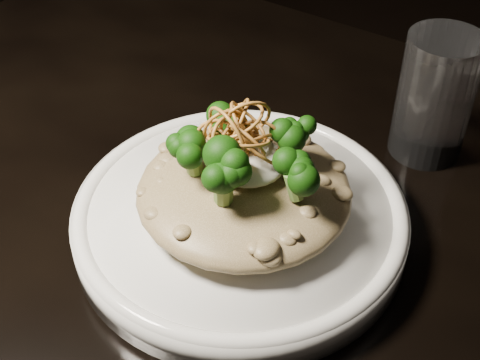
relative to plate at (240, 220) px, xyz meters
name	(u,v)px	position (x,y,z in m)	size (l,w,h in m)	color
plate	(240,220)	(0.00, 0.00, 0.00)	(0.26, 0.26, 0.03)	white
risotto	(244,191)	(0.00, 0.00, 0.03)	(0.16, 0.16, 0.04)	brown
broccoli	(242,148)	(0.00, 0.00, 0.07)	(0.12, 0.12, 0.04)	black
cheese	(248,162)	(0.00, 0.01, 0.06)	(0.06, 0.06, 0.02)	white
shallots	(236,133)	(-0.01, 0.00, 0.08)	(0.05, 0.05, 0.03)	brown
drinking_glass	(435,97)	(0.08, 0.18, 0.04)	(0.06, 0.06, 0.11)	white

